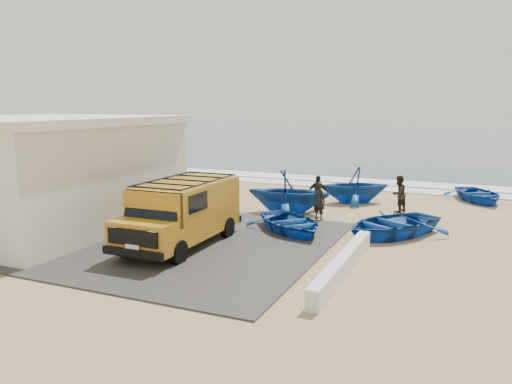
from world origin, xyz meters
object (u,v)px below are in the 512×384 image
(boat_mid_left, at_px, (288,192))
(parapet, at_px, (343,264))
(boat_far_left, at_px, (354,185))
(boat_near_right, at_px, (391,224))
(fisherman_back, at_px, (317,193))
(fisherman_front, at_px, (319,201))
(building, at_px, (40,171))
(boat_near_left, at_px, (291,222))
(van, at_px, (182,211))
(boat_far_right, at_px, (478,194))
(fisherman_middle, at_px, (399,194))

(boat_mid_left, bearing_deg, parapet, -156.43)
(parapet, relative_size, boat_far_left, 1.78)
(boat_near_right, distance_m, fisherman_back, 5.04)
(boat_mid_left, bearing_deg, fisherman_front, -122.52)
(boat_mid_left, height_order, fisherman_back, boat_mid_left)
(building, distance_m, boat_near_left, 10.10)
(van, xyz_separation_m, boat_far_left, (3.66, 9.80, -0.33))
(boat_near_right, bearing_deg, parapet, -64.65)
(boat_far_left, distance_m, boat_far_right, 6.28)
(fisherman_front, bearing_deg, boat_near_right, 179.92)
(building, relative_size, boat_far_left, 2.79)
(van, height_order, fisherman_middle, van)
(building, relative_size, fisherman_front, 5.86)
(building, height_order, fisherman_front, building)
(fisherman_back, bearing_deg, van, -141.32)
(boat_far_right, bearing_deg, boat_near_left, -148.33)
(parapet, bearing_deg, fisherman_back, 111.58)
(boat_mid_left, distance_m, fisherman_back, 1.50)
(building, bearing_deg, boat_far_right, 37.39)
(van, xyz_separation_m, boat_near_right, (6.32, 4.17, -0.78))
(building, bearing_deg, boat_near_left, 16.32)
(fisherman_back, bearing_deg, boat_near_right, -73.57)
(boat_mid_left, relative_size, boat_far_right, 1.01)
(van, bearing_deg, parapet, -7.15)
(parapet, distance_m, boat_far_left, 10.69)
(boat_far_left, relative_size, fisherman_middle, 2.04)
(boat_near_right, relative_size, fisherman_middle, 2.56)
(parapet, relative_size, boat_near_right, 1.42)
(fisherman_front, relative_size, fisherman_middle, 0.97)
(parapet, bearing_deg, boat_far_left, 101.20)
(boat_near_left, distance_m, boat_near_right, 3.69)
(boat_near_right, xyz_separation_m, fisherman_middle, (-0.35, 4.34, 0.39))
(van, height_order, boat_far_right, van)
(building, height_order, fisherman_back, building)
(fisherman_front, bearing_deg, parapet, 136.54)
(boat_near_left, bearing_deg, fisherman_front, 35.52)
(parapet, relative_size, fisherman_middle, 3.64)
(boat_mid_left, bearing_deg, fisherman_back, -50.20)
(boat_mid_left, bearing_deg, boat_far_left, -39.53)
(parapet, xyz_separation_m, fisherman_back, (-3.21, 8.12, 0.52))
(van, relative_size, fisherman_back, 3.33)
(building, height_order, boat_near_left, building)
(building, bearing_deg, boat_mid_left, 36.08)
(van, xyz_separation_m, fisherman_back, (2.52, 7.46, -0.42))
(boat_near_right, bearing_deg, fisherman_front, -172.00)
(boat_far_left, height_order, fisherman_front, boat_far_left)
(van, bearing_deg, boat_far_left, 68.95)
(boat_far_left, distance_m, fisherman_back, 2.60)
(fisherman_front, bearing_deg, boat_far_right, -106.97)
(parapet, bearing_deg, fisherman_middle, 88.52)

